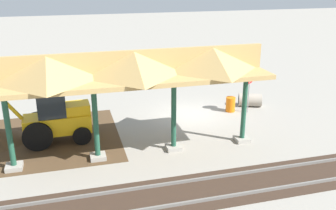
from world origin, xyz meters
TOP-DOWN VIEW (x-y plane):
  - ground_plane at (0.00, 0.00)m, footprint 120.00×120.00m
  - dirt_work_zone at (9.18, 1.33)m, footprint 9.05×7.00m
  - platform_canopy at (4.16, 4.16)m, footprint 11.95×3.20m
  - rail_tracks at (0.00, 7.96)m, footprint 60.00×2.58m
  - stop_sign at (-3.37, 0.47)m, footprint 0.71×0.33m
  - backhoe at (7.81, 1.78)m, footprint 5.30×1.78m
  - concrete_pipe at (-4.02, -0.53)m, footprint 1.61×1.28m
  - traffic_barrel at (-2.43, 0.04)m, footprint 0.56×0.56m

SIDE VIEW (x-z plane):
  - ground_plane at x=0.00m, z-range 0.00..0.00m
  - dirt_work_zone at x=9.18m, z-range 0.00..0.01m
  - rail_tracks at x=0.00m, z-range -0.05..0.10m
  - concrete_pipe at x=-4.02m, z-range 0.00..0.83m
  - traffic_barrel at x=-2.43m, z-range 0.00..0.90m
  - backhoe at x=7.81m, z-range -0.15..2.67m
  - stop_sign at x=-3.37m, z-range 0.57..3.14m
  - platform_canopy at x=4.16m, z-range 1.71..6.61m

